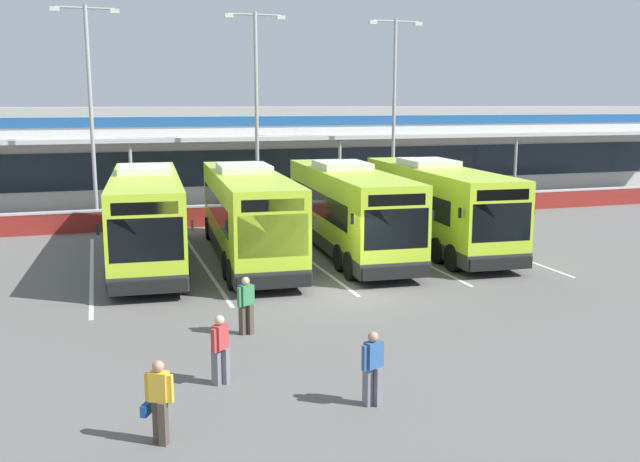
# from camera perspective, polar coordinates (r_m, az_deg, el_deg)

# --- Properties ---
(ground_plane) EXTENTS (200.00, 200.00, 0.00)m
(ground_plane) POSITION_cam_1_polar(r_m,az_deg,el_deg) (23.69, 2.76, -5.02)
(ground_plane) COLOR #605E5B
(terminal_building) EXTENTS (70.00, 13.00, 6.00)m
(terminal_building) POSITION_cam_1_polar(r_m,az_deg,el_deg) (49.07, -8.26, 6.43)
(terminal_building) COLOR #B7B7B2
(terminal_building) RESTS_ON ground
(red_barrier_wall) EXTENTS (60.00, 0.40, 1.10)m
(red_barrier_wall) POSITION_cam_1_polar(r_m,az_deg,el_deg) (37.22, -5.01, 1.47)
(red_barrier_wall) COLOR maroon
(red_barrier_wall) RESTS_ON ground
(coach_bus_leftmost) EXTENTS (3.59, 12.29, 3.78)m
(coach_bus_leftmost) POSITION_cam_1_polar(r_m,az_deg,el_deg) (28.61, -13.88, 1.02)
(coach_bus_leftmost) COLOR #B7DB2D
(coach_bus_leftmost) RESTS_ON ground
(coach_bus_left_centre) EXTENTS (3.59, 12.29, 3.78)m
(coach_bus_left_centre) POSITION_cam_1_polar(r_m,az_deg,el_deg) (28.59, -5.88, 1.26)
(coach_bus_left_centre) COLOR #B7DB2D
(coach_bus_left_centre) RESTS_ON ground
(coach_bus_centre) EXTENTS (3.59, 12.29, 3.78)m
(coach_bus_centre) POSITION_cam_1_polar(r_m,az_deg,el_deg) (29.70, 2.27, 1.65)
(coach_bus_centre) COLOR #B7DB2D
(coach_bus_centre) RESTS_ON ground
(coach_bus_right_centre) EXTENTS (3.59, 12.29, 3.78)m
(coach_bus_right_centre) POSITION_cam_1_polar(r_m,az_deg,el_deg) (31.40, 9.34, 1.99)
(coach_bus_right_centre) COLOR #B7DB2D
(coach_bus_right_centre) RESTS_ON ground
(bay_stripe_far_west) EXTENTS (0.14, 13.00, 0.01)m
(bay_stripe_far_west) POSITION_cam_1_polar(r_m,az_deg,el_deg) (28.11, -18.02, -3.06)
(bay_stripe_far_west) COLOR silver
(bay_stripe_far_west) RESTS_ON ground
(bay_stripe_west) EXTENTS (0.14, 13.00, 0.01)m
(bay_stripe_west) POSITION_cam_1_polar(r_m,az_deg,el_deg) (28.36, -9.51, -2.57)
(bay_stripe_west) COLOR silver
(bay_stripe_west) RESTS_ON ground
(bay_stripe_mid_west) EXTENTS (0.14, 13.00, 0.01)m
(bay_stripe_mid_west) POSITION_cam_1_polar(r_m,az_deg,el_deg) (29.22, -1.33, -2.05)
(bay_stripe_mid_west) COLOR silver
(bay_stripe_mid_west) RESTS_ON ground
(bay_stripe_centre) EXTENTS (0.14, 13.00, 0.01)m
(bay_stripe_centre) POSITION_cam_1_polar(r_m,az_deg,el_deg) (30.64, 6.23, -1.52)
(bay_stripe_centre) COLOR silver
(bay_stripe_centre) RESTS_ON ground
(bay_stripe_mid_east) EXTENTS (0.14, 13.00, 0.01)m
(bay_stripe_mid_east) POSITION_cam_1_polar(r_m,az_deg,el_deg) (32.54, 13.02, -1.03)
(bay_stripe_mid_east) COLOR silver
(bay_stripe_mid_east) RESTS_ON ground
(pedestrian_with_handbag) EXTENTS (0.62, 0.51, 1.62)m
(pedestrian_with_handbag) POSITION_cam_1_polar(r_m,az_deg,el_deg) (13.73, -12.95, -13.18)
(pedestrian_with_handbag) COLOR #4C4238
(pedestrian_with_handbag) RESTS_ON ground
(pedestrian_in_dark_coat) EXTENTS (0.52, 0.35, 1.62)m
(pedestrian_in_dark_coat) POSITION_cam_1_polar(r_m,az_deg,el_deg) (19.41, -6.02, -5.87)
(pedestrian_in_dark_coat) COLOR #4C4238
(pedestrian_in_dark_coat) RESTS_ON ground
(pedestrian_child) EXTENTS (0.53, 0.32, 1.62)m
(pedestrian_child) POSITION_cam_1_polar(r_m,az_deg,el_deg) (14.96, 4.29, -10.86)
(pedestrian_child) COLOR slate
(pedestrian_child) RESTS_ON ground
(pedestrian_near_bin) EXTENTS (0.46, 0.43, 1.62)m
(pedestrian_near_bin) POSITION_cam_1_polar(r_m,az_deg,el_deg) (16.14, -8.10, -9.32)
(pedestrian_near_bin) COLOR slate
(pedestrian_near_bin) RESTS_ON ground
(lamp_post_west) EXTENTS (3.24, 0.28, 11.00)m
(lamp_post_west) POSITION_cam_1_polar(r_m,az_deg,el_deg) (37.59, -18.12, 9.87)
(lamp_post_west) COLOR #9E9EA3
(lamp_post_west) RESTS_ON ground
(lamp_post_centre) EXTENTS (3.24, 0.28, 11.00)m
(lamp_post_centre) POSITION_cam_1_polar(r_m,az_deg,el_deg) (38.60, -5.18, 10.33)
(lamp_post_centre) COLOR #9E9EA3
(lamp_post_centre) RESTS_ON ground
(lamp_post_east) EXTENTS (3.24, 0.28, 11.00)m
(lamp_post_east) POSITION_cam_1_polar(r_m,az_deg,el_deg) (41.75, 6.03, 10.31)
(lamp_post_east) COLOR #9E9EA3
(lamp_post_east) RESTS_ON ground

